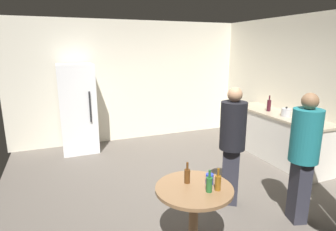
{
  "coord_description": "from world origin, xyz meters",
  "views": [
    {
      "loc": [
        -1.59,
        -3.66,
        2.13
      ],
      "look_at": [
        0.06,
        0.48,
        1.03
      ],
      "focal_mm": 29.97,
      "sensor_mm": 36.0,
      "label": 1
    }
  ],
  "objects_px": {
    "refrigerator": "(78,109)",
    "beer_bottle_green": "(209,184)",
    "person_in_teal_shirt": "(304,149)",
    "person_in_black_shirt": "(232,138)",
    "beer_bottle_on_counter": "(311,118)",
    "wine_bottle_on_counter": "(269,105)",
    "beer_bottle_brown": "(187,175)",
    "kettle": "(286,112)",
    "plastic_cup_blue": "(210,179)",
    "beer_bottle_amber": "(218,182)",
    "foreground_table": "(194,196)"
  },
  "relations": [
    {
      "from": "refrigerator",
      "to": "beer_bottle_green",
      "type": "relative_size",
      "value": 7.83
    },
    {
      "from": "refrigerator",
      "to": "beer_bottle_green",
      "type": "distance_m",
      "value": 3.8
    },
    {
      "from": "refrigerator",
      "to": "beer_bottle_amber",
      "type": "bearing_deg",
      "value": -74.01
    },
    {
      "from": "beer_bottle_green",
      "to": "kettle",
      "type": "bearing_deg",
      "value": 32.85
    },
    {
      "from": "beer_bottle_brown",
      "to": "plastic_cup_blue",
      "type": "bearing_deg",
      "value": -27.15
    },
    {
      "from": "beer_bottle_on_counter",
      "to": "foreground_table",
      "type": "distance_m",
      "value": 2.84
    },
    {
      "from": "beer_bottle_on_counter",
      "to": "person_in_teal_shirt",
      "type": "relative_size",
      "value": 0.14
    },
    {
      "from": "beer_bottle_on_counter",
      "to": "kettle",
      "type": "bearing_deg",
      "value": 92.74
    },
    {
      "from": "kettle",
      "to": "person_in_black_shirt",
      "type": "relative_size",
      "value": 0.15
    },
    {
      "from": "beer_bottle_on_counter",
      "to": "person_in_teal_shirt",
      "type": "height_order",
      "value": "person_in_teal_shirt"
    },
    {
      "from": "beer_bottle_on_counter",
      "to": "foreground_table",
      "type": "relative_size",
      "value": 0.29
    },
    {
      "from": "wine_bottle_on_counter",
      "to": "beer_bottle_green",
      "type": "xyz_separation_m",
      "value": [
        -2.51,
        -2.07,
        -0.2
      ]
    },
    {
      "from": "beer_bottle_brown",
      "to": "person_in_black_shirt",
      "type": "bearing_deg",
      "value": 30.39
    },
    {
      "from": "refrigerator",
      "to": "beer_bottle_green",
      "type": "xyz_separation_m",
      "value": [
        0.96,
        -3.68,
        -0.08
      ]
    },
    {
      "from": "person_in_teal_shirt",
      "to": "person_in_black_shirt",
      "type": "bearing_deg",
      "value": -34.12
    },
    {
      "from": "kettle",
      "to": "plastic_cup_blue",
      "type": "xyz_separation_m",
      "value": [
        -2.43,
        -1.48,
        -0.18
      ]
    },
    {
      "from": "beer_bottle_on_counter",
      "to": "beer_bottle_green",
      "type": "height_order",
      "value": "beer_bottle_on_counter"
    },
    {
      "from": "beer_bottle_on_counter",
      "to": "refrigerator",
      "type": "bearing_deg",
      "value": 143.78
    },
    {
      "from": "beer_bottle_brown",
      "to": "kettle",
      "type": "bearing_deg",
      "value": 27.56
    },
    {
      "from": "kettle",
      "to": "person_in_black_shirt",
      "type": "height_order",
      "value": "person_in_black_shirt"
    },
    {
      "from": "wine_bottle_on_counter",
      "to": "refrigerator",
      "type": "bearing_deg",
      "value": 155.13
    },
    {
      "from": "beer_bottle_on_counter",
      "to": "foreground_table",
      "type": "bearing_deg",
      "value": -159.67
    },
    {
      "from": "kettle",
      "to": "foreground_table",
      "type": "relative_size",
      "value": 0.3
    },
    {
      "from": "refrigerator",
      "to": "foreground_table",
      "type": "xyz_separation_m",
      "value": [
        0.86,
        -3.54,
        -0.27
      ]
    },
    {
      "from": "wine_bottle_on_counter",
      "to": "beer_bottle_green",
      "type": "relative_size",
      "value": 1.35
    },
    {
      "from": "foreground_table",
      "to": "person_in_teal_shirt",
      "type": "height_order",
      "value": "person_in_teal_shirt"
    },
    {
      "from": "refrigerator",
      "to": "kettle",
      "type": "relative_size",
      "value": 7.38
    },
    {
      "from": "beer_bottle_amber",
      "to": "person_in_teal_shirt",
      "type": "bearing_deg",
      "value": 5.78
    },
    {
      "from": "wine_bottle_on_counter",
      "to": "beer_bottle_brown",
      "type": "bearing_deg",
      "value": -145.26
    },
    {
      "from": "foreground_table",
      "to": "kettle",
      "type": "bearing_deg",
      "value": 29.7
    },
    {
      "from": "refrigerator",
      "to": "beer_bottle_on_counter",
      "type": "distance_m",
      "value": 4.34
    },
    {
      "from": "person_in_teal_shirt",
      "to": "refrigerator",
      "type": "bearing_deg",
      "value": -41.16
    },
    {
      "from": "kettle",
      "to": "beer_bottle_green",
      "type": "relative_size",
      "value": 1.06
    },
    {
      "from": "refrigerator",
      "to": "beer_bottle_green",
      "type": "bearing_deg",
      "value": -75.43
    },
    {
      "from": "beer_bottle_on_counter",
      "to": "beer_bottle_green",
      "type": "relative_size",
      "value": 1.0
    },
    {
      "from": "beer_bottle_on_counter",
      "to": "wine_bottle_on_counter",
      "type": "bearing_deg",
      "value": 92.21
    },
    {
      "from": "kettle",
      "to": "beer_bottle_on_counter",
      "type": "distance_m",
      "value": 0.51
    },
    {
      "from": "refrigerator",
      "to": "kettle",
      "type": "distance_m",
      "value": 4.04
    },
    {
      "from": "kettle",
      "to": "beer_bottle_on_counter",
      "type": "height_order",
      "value": "beer_bottle_on_counter"
    },
    {
      "from": "beer_bottle_amber",
      "to": "person_in_teal_shirt",
      "type": "xyz_separation_m",
      "value": [
        1.25,
        0.13,
        0.13
      ]
    },
    {
      "from": "refrigerator",
      "to": "wine_bottle_on_counter",
      "type": "relative_size",
      "value": 5.81
    },
    {
      "from": "beer_bottle_on_counter",
      "to": "person_in_teal_shirt",
      "type": "xyz_separation_m",
      "value": [
        -1.2,
        -0.99,
        -0.04
      ]
    },
    {
      "from": "plastic_cup_blue",
      "to": "person_in_teal_shirt",
      "type": "bearing_deg",
      "value": -0.76
    },
    {
      "from": "person_in_teal_shirt",
      "to": "plastic_cup_blue",
      "type": "bearing_deg",
      "value": 15.1
    },
    {
      "from": "person_in_black_shirt",
      "to": "plastic_cup_blue",
      "type": "bearing_deg",
      "value": -12.27
    },
    {
      "from": "beer_bottle_on_counter",
      "to": "beer_bottle_amber",
      "type": "distance_m",
      "value": 2.69
    },
    {
      "from": "beer_bottle_on_counter",
      "to": "beer_bottle_amber",
      "type": "bearing_deg",
      "value": -155.51
    },
    {
      "from": "beer_bottle_brown",
      "to": "beer_bottle_green",
      "type": "bearing_deg",
      "value": -64.19
    },
    {
      "from": "wine_bottle_on_counter",
      "to": "beer_bottle_brown",
      "type": "height_order",
      "value": "wine_bottle_on_counter"
    },
    {
      "from": "plastic_cup_blue",
      "to": "kettle",
      "type": "bearing_deg",
      "value": 31.4
    }
  ]
}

